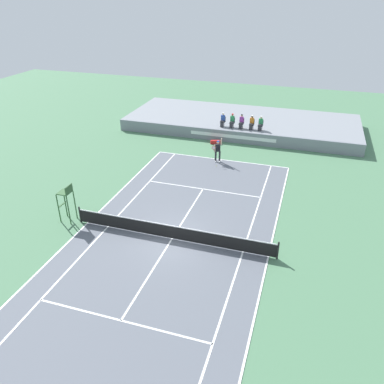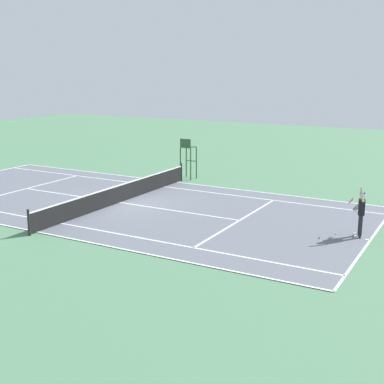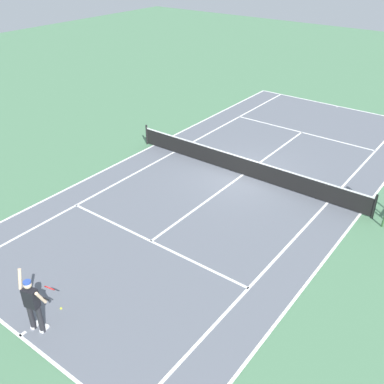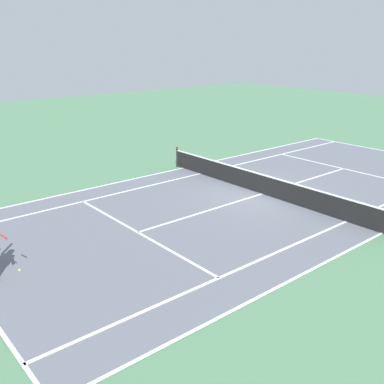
# 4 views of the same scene
# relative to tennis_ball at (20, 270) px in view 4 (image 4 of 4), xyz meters

# --- Properties ---
(ground_plane) EXTENTS (80.00, 80.00, 0.00)m
(ground_plane) POSITION_rel_tennis_ball_xyz_m (0.09, -10.53, -0.03)
(ground_plane) COLOR #4C7A56
(court) EXTENTS (11.08, 23.88, 0.03)m
(court) POSITION_rel_tennis_ball_xyz_m (0.09, -10.53, -0.02)
(court) COLOR slate
(court) RESTS_ON ground
(net) EXTENTS (11.98, 0.10, 1.07)m
(net) POSITION_rel_tennis_ball_xyz_m (0.09, -10.53, 0.49)
(net) COLOR black
(net) RESTS_ON ground
(tennis_ball) EXTENTS (0.07, 0.07, 0.07)m
(tennis_ball) POSITION_rel_tennis_ball_xyz_m (0.00, 0.00, 0.00)
(tennis_ball) COLOR #D1E533
(tennis_ball) RESTS_ON ground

